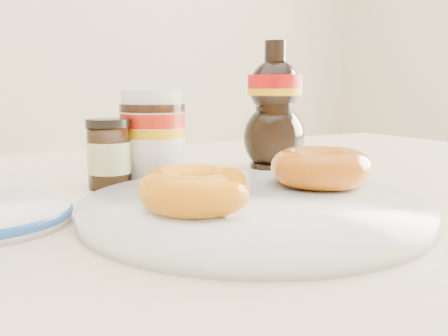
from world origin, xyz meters
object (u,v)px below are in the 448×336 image
donut_bitten (197,189)px  donut_whole (321,167)px  plate (253,207)px  syrup_bottle (275,105)px  nutella_jar (153,133)px  dining_table (183,285)px  dark_jar (109,155)px

donut_bitten → donut_whole: donut_whole is taller
plate → donut_bitten: (-0.06, -0.01, 0.02)m
donut_whole → syrup_bottle: size_ratio=0.57×
donut_bitten → nutella_jar: bearing=75.9°
nutella_jar → dining_table: bearing=-99.1°
nutella_jar → donut_bitten: bearing=-102.6°
donut_bitten → dark_jar: bearing=92.3°
dining_table → donut_bitten: (-0.03, -0.08, 0.11)m
dark_jar → syrup_bottle: bearing=6.1°
plate → nutella_jar: size_ratio=2.80×
donut_bitten → nutella_jar: size_ratio=0.86×
donut_whole → dining_table: bearing=157.0°
dark_jar → donut_bitten: bearing=-86.3°
nutella_jar → donut_whole: bearing=-57.7°
syrup_bottle → nutella_jar: bearing=-175.4°
dining_table → nutella_jar: (0.02, 0.12, 0.14)m
syrup_bottle → dark_jar: size_ratio=2.25×
plate → nutella_jar: 0.20m
dining_table → nutella_jar: 0.18m
dining_table → syrup_bottle: size_ratio=8.17×
plate → donut_bitten: bearing=-173.5°
plate → donut_whole: donut_whole is taller
plate → donut_whole: size_ratio=3.02×
plate → nutella_jar: (-0.01, 0.19, 0.05)m
donut_bitten → nutella_jar: (0.04, 0.20, 0.03)m
dining_table → dark_jar: (-0.04, 0.11, 0.12)m
donut_bitten → donut_whole: 0.15m
dining_table → donut_whole: 0.18m
dining_table → plate: size_ratio=4.71×
donut_whole → syrup_bottle: syrup_bottle is taller
plate → syrup_bottle: (0.17, 0.21, 0.08)m
plate → syrup_bottle: size_ratio=1.73×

